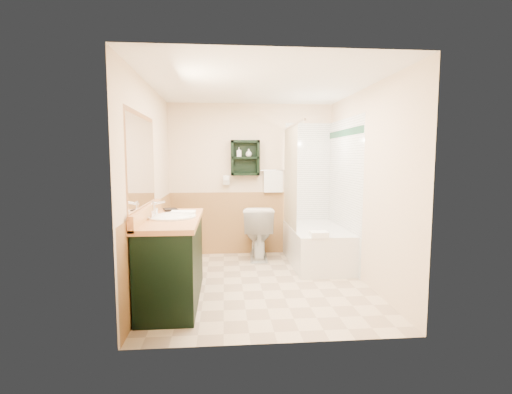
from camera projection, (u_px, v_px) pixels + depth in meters
The scene contains 25 objects.
floor at pixel (260, 283), 4.59m from camera, with size 3.00×3.00×0.00m, color beige.
back_wall at pixel (251, 180), 5.97m from camera, with size 2.60×0.04×2.40m, color #FCE8C5.
left_wall at pixel (148, 188), 4.35m from camera, with size 0.04×3.00×2.40m, color #FCE8C5.
right_wall at pixel (366, 186), 4.57m from camera, with size 0.04×3.00×2.40m, color #FCE8C5.
ceiling at pixel (260, 83), 4.33m from camera, with size 2.60×3.00×0.04m, color white.
wainscot_left at pixel (153, 246), 4.42m from camera, with size 2.98×2.98×1.00m, color tan, non-canonical shape.
wainscot_back at pixel (251, 223), 6.00m from camera, with size 2.58×2.58×1.00m, color tan, non-canonical shape.
mirror_frame at pixel (142, 163), 3.77m from camera, with size 1.30×1.30×1.00m, color brown, non-canonical shape.
mirror_glass at pixel (142, 163), 3.78m from camera, with size 1.20×1.20×0.90m, color white, non-canonical shape.
tile_right at pixel (344, 193), 5.33m from camera, with size 1.50×1.50×2.10m, color white, non-canonical shape.
tile_back at pixel (314, 189), 6.02m from camera, with size 0.95×0.95×2.10m, color white, non-canonical shape.
tile_accent at pixel (344, 133), 5.24m from camera, with size 1.50×1.50×0.10m, color #13442A, non-canonical shape.
wall_shelf at pixel (245, 158), 5.81m from camera, with size 0.45×0.15×0.55m, color black.
hair_dryer at pixel (226, 180), 5.84m from camera, with size 0.10×0.24×0.18m, color white, non-canonical shape.
towel_bar at pixel (273, 170), 5.91m from camera, with size 0.40×0.06×0.40m, color white, non-canonical shape.
curtain_rod at pixel (293, 125), 5.16m from camera, with size 0.03×0.03×1.60m, color silver.
shower_curtain at pixel (290, 185), 5.43m from camera, with size 1.05×1.05×1.70m, color beige, non-canonical shape.
vanity at pixel (173, 259), 4.00m from camera, with size 0.59×1.44×0.91m, color black.
bathtub at pixel (317, 245), 5.46m from camera, with size 0.81×1.50×0.54m, color white.
toilet at pixel (258, 232), 5.74m from camera, with size 0.46×0.82×0.80m, color white.
counter_towel at pixel (183, 213), 4.15m from camera, with size 0.27×0.21×0.04m, color white.
vanity_book at pixel (164, 202), 4.45m from camera, with size 0.16×0.02×0.21m, color black.
tub_towel at pixel (319, 234), 4.75m from camera, with size 0.22×0.19×0.07m, color white.
soap_bottle_a at pixel (239, 155), 5.79m from camera, with size 0.07×0.15×0.07m, color white.
soap_bottle_b at pixel (249, 154), 5.80m from camera, with size 0.10×0.12×0.10m, color white.
Camera 1 is at (-0.43, -4.43, 1.54)m, focal length 26.00 mm.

